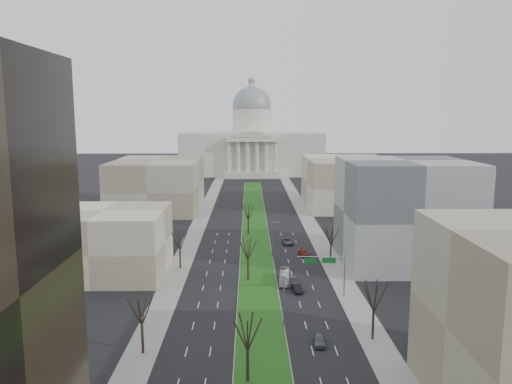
{
  "coord_description": "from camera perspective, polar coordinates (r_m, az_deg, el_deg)",
  "views": [
    {
      "loc": [
        -1.78,
        -20.0,
        34.38
      ],
      "look_at": [
        0.05,
        107.03,
        14.45
      ],
      "focal_mm": 35.0,
      "sensor_mm": 36.0,
      "label": 1
    }
  ],
  "objects": [
    {
      "name": "ground",
      "position": [
        144.17,
        -0.1,
        -4.88
      ],
      "size": [
        600.0,
        600.0,
        0.0
      ],
      "primitive_type": "plane",
      "color": "black",
      "rests_on": "ground"
    },
    {
      "name": "median",
      "position": [
        143.16,
        -0.09,
        -4.94
      ],
      "size": [
        8.0,
        222.03,
        0.2
      ],
      "color": "#999993",
      "rests_on": "ground"
    },
    {
      "name": "sidewalk_left",
      "position": [
        121.03,
        -8.33,
        -7.65
      ],
      "size": [
        5.0,
        330.0,
        0.15
      ],
      "primitive_type": "cube",
      "color": "gray",
      "rests_on": "ground"
    },
    {
      "name": "sidewalk_right",
      "position": [
        121.55,
        8.41,
        -7.58
      ],
      "size": [
        5.0,
        330.0,
        0.15
      ],
      "primitive_type": "cube",
      "color": "gray",
      "rests_on": "ground"
    },
    {
      "name": "capitol",
      "position": [
        290.15,
        -0.48,
        5.34
      ],
      "size": [
        80.0,
        46.0,
        55.0
      ],
      "color": "beige",
      "rests_on": "ground"
    },
    {
      "name": "building_beige_left",
      "position": [
        112.91,
        -16.93,
        -5.51
      ],
      "size": [
        26.0,
        22.0,
        14.0
      ],
      "primitive_type": "cube",
      "color": "tan",
      "rests_on": "ground"
    },
    {
      "name": "building_grey_right",
      "position": [
        119.69,
        16.6,
        -2.24
      ],
      "size": [
        28.0,
        26.0,
        24.0
      ],
      "primitive_type": "cube",
      "color": "#5D6062",
      "rests_on": "ground"
    },
    {
      "name": "building_far_left",
      "position": [
        184.79,
        -11.18,
        0.85
      ],
      "size": [
        30.0,
        40.0,
        18.0
      ],
      "primitive_type": "cube",
      "color": "gray",
      "rests_on": "ground"
    },
    {
      "name": "building_far_right",
      "position": [
        190.32,
        10.33,
        1.11
      ],
      "size": [
        30.0,
        40.0,
        18.0
      ],
      "primitive_type": "cube",
      "color": "tan",
      "rests_on": "ground"
    },
    {
      "name": "tree_left_mid",
      "position": [
        74.91,
        -12.97,
        -12.76
      ],
      "size": [
        5.4,
        5.4,
        9.72
      ],
      "color": "black",
      "rests_on": "ground"
    },
    {
      "name": "tree_left_far",
      "position": [
        112.52,
        -8.72,
        -5.36
      ],
      "size": [
        5.28,
        5.28,
        9.5
      ],
      "color": "black",
      "rests_on": "ground"
    },
    {
      "name": "tree_right_mid",
      "position": [
        79.28,
        13.35,
        -11.42
      ],
      "size": [
        5.52,
        5.52,
        9.94
      ],
      "color": "black",
      "rests_on": "ground"
    },
    {
      "name": "tree_right_far",
      "position": [
        116.96,
        8.57,
        -4.96
      ],
      "size": [
        5.04,
        5.04,
        9.07
      ],
      "color": "black",
      "rests_on": "ground"
    },
    {
      "name": "tree_median_a",
      "position": [
        65.95,
        -0.98,
        -15.62
      ],
      "size": [
        5.4,
        5.4,
        9.72
      ],
      "color": "black",
      "rests_on": "ground"
    },
    {
      "name": "tree_median_b",
      "position": [
        103.68,
        -0.92,
        -6.4
      ],
      "size": [
        5.4,
        5.4,
        9.72
      ],
      "color": "black",
      "rests_on": "ground"
    },
    {
      "name": "tree_median_c",
      "position": [
        142.65,
        -0.9,
        -2.15
      ],
      "size": [
        5.4,
        5.4,
        9.72
      ],
      "color": "black",
      "rests_on": "ground"
    },
    {
      "name": "streetlamp_median_b",
      "position": [
        80.81,
        3.24,
        -12.56
      ],
      "size": [
        1.9,
        0.2,
        9.16
      ],
      "color": "gray",
      "rests_on": "ground"
    },
    {
      "name": "streetlamp_median_c",
      "position": [
        118.87,
        1.88,
        -5.49
      ],
      "size": [
        1.9,
        0.2,
        9.16
      ],
      "color": "gray",
      "rests_on": "ground"
    },
    {
      "name": "mast_arm_signs",
      "position": [
        95.59,
        8.5,
        -8.39
      ],
      "size": [
        9.12,
        0.24,
        8.09
      ],
      "color": "gray",
      "rests_on": "ground"
    },
    {
      "name": "car_grey_near",
      "position": [
        78.89,
        7.25,
        -16.42
      ],
      "size": [
        2.01,
        4.35,
        1.44
      ],
      "primitive_type": "imported",
      "rotation": [
        0.0,
        0.0,
        -0.07
      ],
      "color": "#565A5F",
      "rests_on": "ground"
    },
    {
      "name": "car_black",
      "position": [
        99.57,
        4.69,
        -10.86
      ],
      "size": [
        2.09,
        4.66,
        1.48
      ],
      "primitive_type": "imported",
      "rotation": [
        0.0,
        0.0,
        0.12
      ],
      "color": "black",
      "rests_on": "ground"
    },
    {
      "name": "car_red",
      "position": [
        123.85,
        5.45,
        -6.92
      ],
      "size": [
        2.37,
        4.78,
        1.33
      ],
      "primitive_type": "imported",
      "rotation": [
        0.0,
        0.0,
        0.11
      ],
      "color": "maroon",
      "rests_on": "ground"
    },
    {
      "name": "car_grey_far",
      "position": [
        134.13,
        3.62,
        -5.63
      ],
      "size": [
        2.77,
        5.49,
        1.49
      ],
      "primitive_type": "imported",
      "rotation": [
        0.0,
        0.0,
        0.06
      ],
      "color": "#4C4F54",
      "rests_on": "ground"
    },
    {
      "name": "box_van",
      "position": [
        104.5,
        3.26,
        -9.65
      ],
      "size": [
        2.71,
        8.26,
        2.26
      ],
      "primitive_type": "imported",
      "rotation": [
        0.0,
        0.0,
        -0.1
      ],
      "color": "silver",
      "rests_on": "ground"
    }
  ]
}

